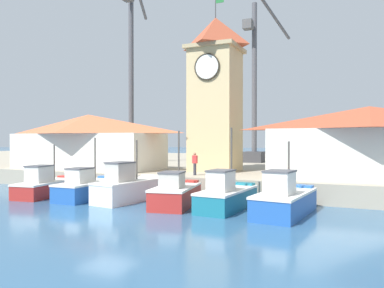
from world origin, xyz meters
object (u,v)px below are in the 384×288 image
fishing_boat_far_left (47,186)px  fishing_boat_left_inner (129,188)px  fishing_boat_center (226,196)px  port_crane_near (132,87)px  fishing_boat_left_outer (88,188)px  warehouse_left (88,141)px  fishing_boat_mid_right (284,200)px  clock_tower (215,91)px  fishing_boat_mid_left (176,194)px  warehouse_right (369,141)px  dock_worker_near_tower (195,163)px  port_crane_far (256,99)px

fishing_boat_far_left → fishing_boat_left_inner: bearing=4.3°
fishing_boat_center → port_crane_near: (-16.28, 15.37, 8.90)m
fishing_boat_left_outer → warehouse_left: (-5.85, 7.06, 2.99)m
fishing_boat_left_inner → port_crane_near: (-9.87, 15.25, 8.80)m
fishing_boat_mid_right → clock_tower: 13.70m
fishing_boat_far_left → fishing_boat_left_outer: bearing=2.6°
fishing_boat_far_left → clock_tower: bearing=46.9°
fishing_boat_left_inner → fishing_boat_mid_left: 3.49m
fishing_boat_center → warehouse_right: warehouse_right is taller
fishing_boat_left_outer → fishing_boat_mid_left: fishing_boat_mid_left is taller
fishing_boat_left_inner → clock_tower: (2.39, 8.82, 6.94)m
warehouse_right → dock_worker_near_tower: bearing=-165.8°
port_crane_far → warehouse_right: bearing=-50.7°
fishing_boat_far_left → dock_worker_near_tower: (8.63, 5.28, 1.43)m
fishing_boat_mid_right → warehouse_right: warehouse_right is taller
fishing_boat_left_inner → clock_tower: clock_tower is taller
fishing_boat_far_left → port_crane_far: size_ratio=0.28×
warehouse_right → port_crane_near: port_crane_near is taller
clock_tower → dock_worker_near_tower: clock_tower is taller
fishing_boat_mid_left → dock_worker_near_tower: 5.56m
fishing_boat_mid_left → port_crane_far: port_crane_far is taller
fishing_boat_mid_right → port_crane_near: (-19.48, 15.73, 8.86)m
fishing_boat_mid_left → port_crane_far: (-1.00, 21.75, 7.63)m
fishing_boat_far_left → clock_tower: size_ratio=0.39×
fishing_boat_far_left → fishing_boat_center: fishing_boat_center is taller
fishing_boat_mid_left → fishing_boat_center: (2.95, 0.33, 0.01)m
fishing_boat_far_left → fishing_boat_left_inner: fishing_boat_left_inner is taller
warehouse_right → dock_worker_near_tower: (-11.29, -2.85, -1.57)m
fishing_boat_left_inner → fishing_boat_mid_left: (3.46, -0.45, -0.11)m
clock_tower → warehouse_right: size_ratio=1.11×
fishing_boat_center → warehouse_right: 11.01m
port_crane_near → port_crane_far: port_crane_near is taller
fishing_boat_mid_left → warehouse_left: (-12.24, 7.19, 2.98)m
fishing_boat_far_left → port_crane_far: 24.68m
port_crane_far → dock_worker_near_tower: bearing=-90.4°
fishing_boat_left_inner → fishing_boat_center: size_ratio=1.04×
fishing_boat_mid_left → fishing_boat_mid_right: fishing_boat_mid_left is taller
warehouse_left → warehouse_right: bearing=2.3°
fishing_boat_far_left → fishing_boat_center: (12.70, 0.35, 0.04)m
clock_tower → warehouse_right: bearing=-5.9°
fishing_boat_left_outer → fishing_boat_left_inner: fishing_boat_left_outer is taller
fishing_boat_mid_left → fishing_boat_left_inner: bearing=172.6°
fishing_boat_center → warehouse_right: bearing=47.1°
fishing_boat_center → fishing_boat_mid_left: bearing=-173.5°
fishing_boat_center → dock_worker_near_tower: bearing=129.6°
clock_tower → port_crane_far: size_ratio=0.72×
fishing_boat_far_left → port_crane_far: bearing=68.1°
fishing_boat_left_inner → fishing_boat_far_left: bearing=-175.7°
warehouse_right → fishing_boat_mid_left: bearing=-141.4°
fishing_boat_center → clock_tower: size_ratio=0.37×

